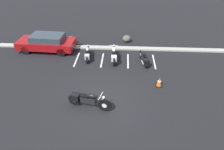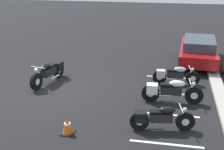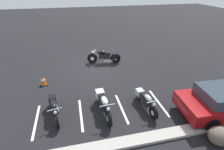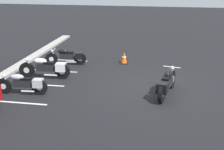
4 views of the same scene
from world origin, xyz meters
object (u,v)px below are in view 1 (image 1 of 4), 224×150
parked_bike_0 (88,54)px  parked_bike_1 (114,55)px  motorcycle_black_featured (87,100)px  landscape_rock_1 (71,40)px  car_red (47,42)px  traffic_cone (159,82)px  parked_bike_2 (144,58)px  landscape_rock_0 (127,39)px

parked_bike_0 → parked_bike_1: bearing=-99.7°
motorcycle_black_featured → landscape_rock_1: size_ratio=2.93×
car_red → traffic_cone: bearing=155.4°
traffic_cone → parked_bike_0: bearing=146.9°
parked_bike_2 → landscape_rock_0: 3.79m
parked_bike_0 → traffic_cone: 5.67m
motorcycle_black_featured → landscape_rock_0: size_ratio=3.26×
motorcycle_black_featured → parked_bike_2: size_ratio=1.16×
motorcycle_black_featured → parked_bike_0: size_ratio=1.16×
car_red → landscape_rock_1: (1.52, 1.29, -0.36)m
motorcycle_black_featured → traffic_cone: bearing=40.8°
parked_bike_0 → landscape_rock_1: (-1.79, 2.49, -0.09)m
parked_bike_0 → landscape_rock_0: bearing=-46.4°
parked_bike_1 → car_red: 5.39m
landscape_rock_0 → landscape_rock_1: landscape_rock_1 is taller
parked_bike_0 → landscape_rock_1: 3.07m
parked_bike_1 → traffic_cone: parked_bike_1 is taller
parked_bike_2 → car_red: size_ratio=0.45×
car_red → landscape_rock_0: size_ratio=6.23×
landscape_rock_0 → traffic_cone: size_ratio=1.22×
parked_bike_1 → landscape_rock_0: bearing=-18.7°
parked_bike_2 → car_red: (-7.32, 1.60, 0.26)m
car_red → motorcycle_black_featured: bearing=125.9°
motorcycle_black_featured → parked_bike_2: bearing=68.7°
parked_bike_0 → landscape_rock_0: size_ratio=2.80×
parked_bike_2 → traffic_cone: bearing=-175.0°
landscape_rock_1 → parked_bike_0: bearing=-54.3°
car_red → landscape_rock_1: bearing=-136.2°
parked_bike_2 → parked_bike_0: bearing=73.8°
parked_bike_2 → traffic_cone: (0.74, -2.68, -0.15)m
motorcycle_black_featured → parked_bike_2: motorcycle_black_featured is taller
motorcycle_black_featured → traffic_cone: (3.96, 2.13, -0.22)m
motorcycle_black_featured → parked_bike_2: (3.23, 4.82, -0.07)m
parked_bike_2 → car_red: car_red is taller
car_red → parked_bike_1: bearing=168.9°
parked_bike_2 → landscape_rock_1: (-5.80, 2.90, -0.10)m
traffic_cone → car_red: bearing=152.0°
parked_bike_0 → parked_bike_2: 4.03m
car_red → landscape_rock_0: car_red is taller
motorcycle_black_featured → parked_bike_0: 5.28m
landscape_rock_1 → parked_bike_2: bearing=-26.6°
parked_bike_2 → landscape_rock_1: size_ratio=2.52×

